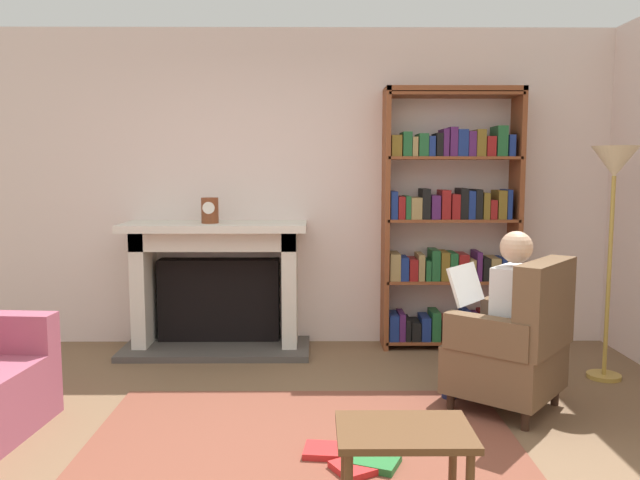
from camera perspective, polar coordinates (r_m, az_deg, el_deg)
The scene contains 11 objects.
ground at distance 3.37m, azimuth -1.66°, elevation -20.49°, with size 14.00×14.00×0.00m, color brown.
back_wall at distance 5.55m, azimuth -1.13°, elevation 4.65°, with size 5.60×0.10×2.70m, color silver.
area_rug at distance 3.63m, azimuth -1.56°, elevation -18.26°, with size 2.40×1.80×0.01m, color brown.
fireplace at distance 5.45m, azimuth -9.16°, elevation -3.70°, with size 1.55×0.64×1.08m.
mantel_clock at distance 5.28m, azimuth -9.83°, elevation 2.63°, with size 0.14×0.14×0.21m.
bookshelf at distance 5.47m, azimuth 11.58°, elevation 1.27°, with size 1.14×0.32×2.18m.
armchair_reading at distance 4.22m, azimuth 17.10°, elevation -8.95°, with size 0.88×0.89×0.97m.
seated_reader at distance 4.22m, azimuth 15.70°, elevation -6.17°, with size 0.59×0.57×1.14m.
side_table at distance 2.79m, azimuth 7.54°, elevation -17.73°, with size 0.56×0.39×0.46m.
scattered_books at distance 3.48m, azimuth 3.12°, elevation -19.03°, with size 0.52×0.44×0.04m.
floor_lamp at distance 4.96m, azimuth 24.80°, elevation 4.68°, with size 0.32×0.32×1.68m.
Camera 1 is at (0.07, -3.00, 1.53)m, focal length 35.77 mm.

